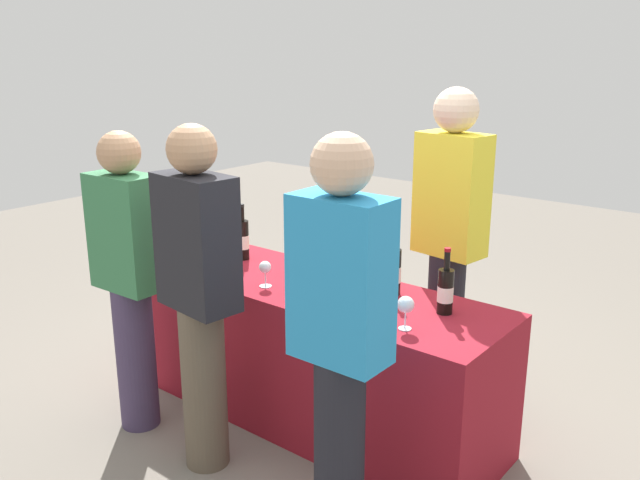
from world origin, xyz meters
name	(u,v)px	position (x,y,z in m)	size (l,w,h in m)	color
ground_plane	(320,419)	(0.00, 0.00, 0.00)	(12.00, 12.00, 0.00)	slate
tasting_table	(320,355)	(0.00, 0.00, 0.38)	(1.95, 0.65, 0.75)	maroon
wine_bottle_0	(243,239)	(-0.64, 0.10, 0.87)	(0.07, 0.07, 0.32)	black
wine_bottle_1	(302,250)	(-0.22, 0.12, 0.88)	(0.08, 0.08, 0.35)	black
wine_bottle_2	(393,271)	(0.34, 0.15, 0.87)	(0.08, 0.08, 0.32)	black
wine_bottle_3	(445,290)	(0.65, 0.09, 0.86)	(0.07, 0.07, 0.31)	black
wine_glass_0	(230,252)	(-0.60, -0.05, 0.84)	(0.07, 0.07, 0.12)	silver
wine_glass_1	(230,257)	(-0.49, -0.15, 0.85)	(0.06, 0.06, 0.14)	silver
wine_glass_2	(265,268)	(-0.22, -0.16, 0.85)	(0.06, 0.06, 0.13)	silver
wine_glass_3	(293,278)	(-0.04, -0.17, 0.84)	(0.07, 0.07, 0.13)	silver
wine_glass_4	(316,281)	(0.08, -0.13, 0.84)	(0.07, 0.07, 0.13)	silver
wine_glass_5	(406,305)	(0.61, -0.18, 0.86)	(0.07, 0.07, 0.15)	silver
server_pouring	(449,235)	(0.38, 0.62, 0.96)	(0.39, 0.25, 1.73)	black
guest_0	(129,273)	(-0.72, -0.62, 0.84)	(0.37, 0.21, 1.55)	#3F3351
guest_1	(199,289)	(-0.18, -0.63, 0.88)	(0.40, 0.25, 1.62)	brown
guest_2	(340,335)	(0.64, -0.68, 0.91)	(0.36, 0.22, 1.65)	black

